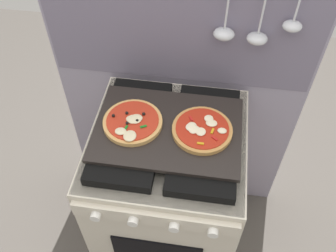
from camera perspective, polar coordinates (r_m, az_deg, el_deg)
The scene contains 6 objects.
ground_plane at distance 2.16m, azimuth 0.00°, elevation -16.21°, with size 4.00×4.00×0.00m, color #4C4742.
kitchen_backsplash at distance 1.70m, azimuth 1.79°, elevation 5.45°, with size 1.10×0.09×1.55m.
stove at distance 1.76m, azimuth -0.01°, elevation -10.19°, with size 0.60×0.64×0.90m.
baking_tray at distance 1.38m, azimuth 0.00°, elevation -0.49°, with size 0.54×0.38×0.02m, color black.
pizza_left at distance 1.38m, azimuth -5.44°, elevation 0.53°, with size 0.22×0.22×0.03m.
pizza_right at distance 1.36m, azimuth 5.20°, elevation -0.65°, with size 0.22×0.22×0.03m.
Camera 1 is at (0.13, -0.88, 1.97)m, focal length 40.02 mm.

